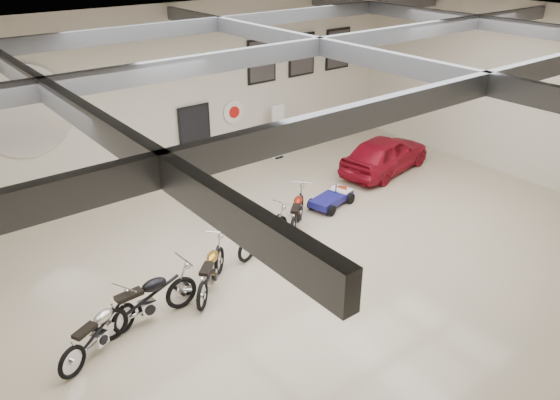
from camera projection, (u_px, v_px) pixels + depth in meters
floor at (313, 263)px, 12.22m from camera, size 16.00×12.00×0.01m
ceiling at (320, 32)px, 10.01m from camera, size 16.00×12.00×0.01m
back_wall at (175, 96)px, 15.36m from camera, size 16.00×0.02×5.00m
right_wall at (527, 94)px, 15.53m from camera, size 0.02×12.00×5.00m
ceiling_beams at (320, 46)px, 10.12m from camera, size 15.80×11.80×0.32m
door at (195, 142)px, 16.24m from camera, size 0.92×0.08×2.10m
logo_plaque at (25, 112)px, 12.98m from camera, size 2.30×0.06×1.16m
poster_left at (262, 61)px, 16.72m from camera, size 1.05×0.08×1.35m
poster_mid at (302, 55)px, 17.60m from camera, size 1.05×0.08×1.35m
poster_right at (338, 49)px, 18.49m from camera, size 1.05×0.08×1.35m
oil_sign at (234, 112)px, 16.72m from camera, size 0.72×0.10×0.72m
banner_stand at (278, 131)px, 17.52m from camera, size 0.50×0.21×1.81m
motorcycle_silver at (98, 331)px, 9.41m from camera, size 1.87×1.28×0.94m
motorcycle_black at (146, 299)px, 10.10m from camera, size 2.13×0.75×1.09m
motorcycle_gold at (211, 270)px, 11.09m from camera, size 1.74×1.68×0.96m
motorcycle_yellow at (264, 232)px, 12.54m from camera, size 1.88×1.04×0.93m
motorcycle_red at (297, 211)px, 13.46m from camera, size 1.72×1.62×0.94m
go_kart at (334, 194)px, 14.71m from camera, size 1.77×1.10×0.60m
vintage_car at (385, 154)px, 16.63m from camera, size 1.94×3.58×1.16m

